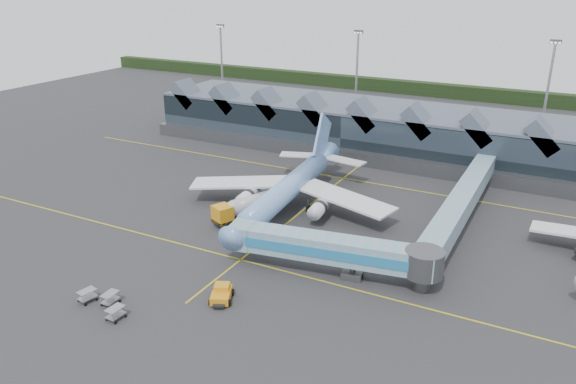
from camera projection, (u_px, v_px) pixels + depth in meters
The scene contains 10 objects.
ground at pixel (270, 236), 81.70m from camera, with size 260.00×260.00×0.00m, color #272729.
taxi_stripes at pixel (301, 212), 89.94m from camera, with size 120.00×60.00×0.01m.
tree_line_far at pixel (446, 91), 171.60m from camera, with size 260.00×4.00×4.00m, color black.
terminal at pixel (357, 126), 121.12m from camera, with size 90.00×22.25×12.52m.
light_masts at pixel (499, 90), 119.79m from camera, with size 132.40×42.56×22.45m.
main_airliner at pixel (291, 186), 90.12m from camera, with size 35.06×40.48×12.99m.
jet_bridge at pixel (343, 252), 69.75m from camera, with size 27.26×7.92×5.35m.
fuel_truck at pixel (246, 207), 86.65m from camera, with size 6.74×10.64×3.68m.
pushback_tug at pixel (221, 294), 65.66m from camera, with size 3.59×4.36×1.75m.
baggage_carts at pixel (104, 302), 64.05m from camera, with size 7.14×4.09×1.43m.
Camera 1 is at (36.56, -64.00, 35.93)m, focal length 35.00 mm.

